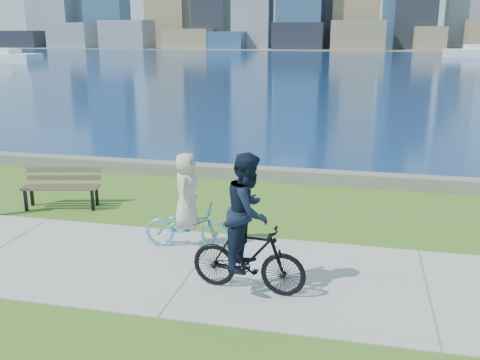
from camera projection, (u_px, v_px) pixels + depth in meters
The scene contains 8 objects.
ground at pixel (194, 269), 9.57m from camera, with size 320.00×320.00×0.00m, color #3B631A.
concrete_path at pixel (194, 269), 9.57m from camera, with size 80.00×3.50×0.02m, color #9F9F9A.
seawall at pixel (259, 174), 15.35m from camera, with size 90.00×0.50×0.35m, color slate.
bay_water at pixel (346, 61), 77.18m from camera, with size 320.00×131.00×0.01m, color navy.
far_shore at pixel (355, 49), 131.62m from camera, with size 320.00×30.00×0.12m, color gray.
park_bench at pixel (62, 184), 12.85m from camera, with size 1.90×1.03×0.93m.
cyclist_woman at pixel (187, 213), 10.34m from camera, with size 0.74×1.73×1.89m.
cyclist_man at pixel (248, 235), 8.49m from camera, with size 0.79×1.95×2.31m.
Camera 1 is at (2.78, -8.39, 4.11)m, focal length 40.00 mm.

